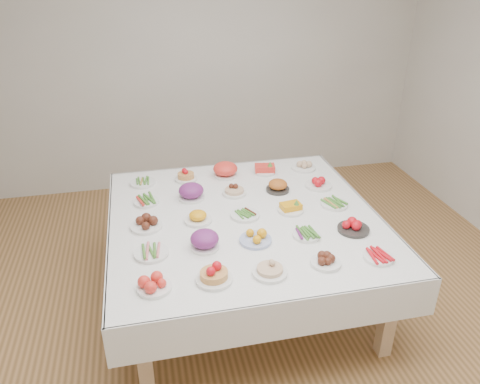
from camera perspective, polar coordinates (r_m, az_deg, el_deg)
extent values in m
plane|color=#A47444|center=(3.78, 2.44, -14.55)|extent=(5.00, 5.00, 0.00)
cube|color=beige|center=(5.39, -4.27, 15.14)|extent=(5.00, 0.02, 2.80)
cube|color=white|center=(3.53, 0.53, -3.40)|extent=(1.98, 1.98, 0.06)
cube|color=white|center=(4.44, -2.36, 1.72)|extent=(2.00, 0.02, 0.28)
cube|color=white|center=(2.82, 5.23, -15.36)|extent=(2.00, 0.01, 0.28)
cube|color=white|center=(3.90, 14.89, -3.08)|extent=(0.01, 2.00, 0.28)
cube|color=white|center=(3.53, -15.47, -6.59)|extent=(0.02, 2.00, 0.28)
cube|color=#D5B688|center=(3.05, -11.65, -18.81)|extent=(0.09, 0.09, 0.69)
cube|color=#D5B688|center=(3.40, 17.66, -14.01)|extent=(0.09, 0.09, 0.69)
cube|color=#D5B688|center=(4.35, -12.44, -3.47)|extent=(0.09, 0.09, 0.69)
cube|color=#D5B688|center=(4.60, 8.10, -1.28)|extent=(0.09, 0.09, 0.69)
cylinder|color=white|center=(2.84, -10.40, -11.41)|extent=(0.20, 0.20, 0.02)
cylinder|color=white|center=(2.87, -3.18, -10.59)|extent=(0.22, 0.22, 0.02)
cylinder|color=white|center=(2.92, 3.64, -9.80)|extent=(0.21, 0.21, 0.02)
cylinder|color=white|center=(3.04, 10.39, -8.54)|extent=(0.19, 0.19, 0.02)
cylinder|color=white|center=(3.17, 16.51, -7.69)|extent=(0.19, 0.19, 0.02)
cylinder|color=white|center=(3.14, -10.75, -7.38)|extent=(0.22, 0.22, 0.02)
cylinder|color=white|center=(3.15, -4.30, -6.70)|extent=(0.19, 0.19, 0.02)
cylinder|color=#4C66B2|center=(3.21, 1.90, -5.95)|extent=(0.22, 0.22, 0.02)
cylinder|color=white|center=(3.30, 8.11, -5.25)|extent=(0.19, 0.19, 0.02)
cylinder|color=#2B2926|center=(3.43, 13.64, -4.48)|extent=(0.22, 0.22, 0.02)
cylinder|color=white|center=(3.43, -11.35, -4.16)|extent=(0.22, 0.22, 0.02)
cylinder|color=white|center=(3.45, -5.14, -3.48)|extent=(0.20, 0.20, 0.02)
cylinder|color=white|center=(3.50, 0.62, -2.89)|extent=(0.21, 0.21, 0.02)
cylinder|color=white|center=(3.59, 6.18, -2.24)|extent=(0.20, 0.20, 0.02)
cylinder|color=white|center=(3.72, 11.41, -1.52)|extent=(0.21, 0.21, 0.02)
cylinder|color=white|center=(3.76, -11.33, -1.24)|extent=(0.20, 0.20, 0.02)
cylinder|color=white|center=(3.77, -5.93, -0.70)|extent=(0.20, 0.20, 0.02)
cylinder|color=white|center=(3.82, -0.69, -0.17)|extent=(0.19, 0.19, 0.02)
cylinder|color=#2B2926|center=(3.89, 4.61, 0.26)|extent=(0.19, 0.19, 0.02)
cylinder|color=white|center=(4.00, 9.53, 0.75)|extent=(0.22, 0.22, 0.02)
cylinder|color=white|center=(4.08, -11.75, 1.06)|extent=(0.21, 0.21, 0.02)
cylinder|color=white|center=(4.09, -6.59, 1.55)|extent=(0.19, 0.19, 0.02)
cylinder|color=white|center=(4.13, -1.78, 2.02)|extent=(0.19, 0.19, 0.02)
cylinder|color=white|center=(4.20, 3.03, 2.45)|extent=(0.19, 0.19, 0.02)
cylinder|color=white|center=(4.32, 7.76, 2.90)|extent=(0.22, 0.22, 0.02)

